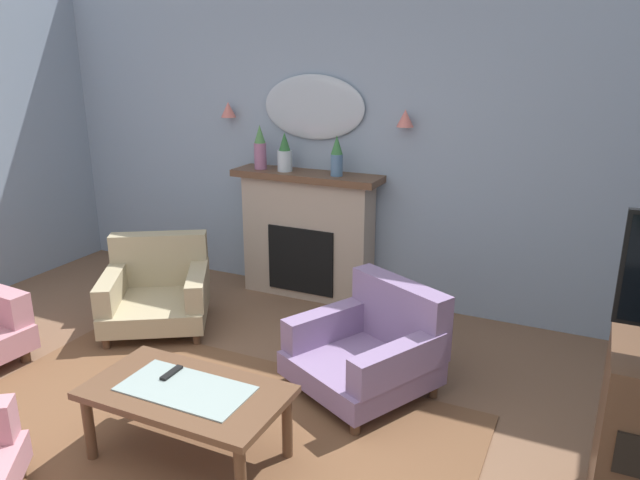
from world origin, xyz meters
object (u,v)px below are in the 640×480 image
at_px(wall_sconce_right, 405,118).
at_px(armchair_by_coffee_table, 372,346).
at_px(armchair_in_corner, 157,289).
at_px(wall_mirror, 313,107).
at_px(mantel_vase_centre, 285,154).
at_px(coffee_table, 186,398).
at_px(fireplace, 307,236).
at_px(mantel_vase_left, 260,148).
at_px(mantel_vase_right, 337,156).
at_px(tv_remote, 172,373).
at_px(wall_sconce_left, 228,110).

bearing_deg(wall_sconce_right, armchair_by_coffee_table, -79.28).
xyz_separation_m(wall_sconce_right, armchair_in_corner, (-1.70, -1.16, -1.35)).
height_order(wall_mirror, armchair_in_corner, wall_mirror).
height_order(mantel_vase_centre, coffee_table, mantel_vase_centre).
relative_size(fireplace, armchair_by_coffee_table, 1.24).
bearing_deg(mantel_vase_centre, mantel_vase_left, 180.00).
xyz_separation_m(mantel_vase_right, coffee_table, (0.15, -2.37, -0.95)).
distance_m(wall_mirror, tv_remote, 2.78).
bearing_deg(armchair_in_corner, wall_sconce_right, 34.42).
height_order(fireplace, mantel_vase_centre, mantel_vase_centre).
bearing_deg(wall_mirror, mantel_vase_right, -29.54).
bearing_deg(mantel_vase_left, mantel_vase_right, -0.00).
relative_size(mantel_vase_right, wall_sconce_right, 2.47).
bearing_deg(armchair_by_coffee_table, mantel_vase_right, 123.09).
bearing_deg(fireplace, coffee_table, -79.30).
xyz_separation_m(mantel_vase_right, wall_mirror, (-0.30, 0.17, 0.38)).
relative_size(coffee_table, armchair_in_corner, 0.98).
height_order(coffee_table, armchair_by_coffee_table, armchair_by_coffee_table).
height_order(wall_sconce_right, armchair_by_coffee_table, wall_sconce_right).
bearing_deg(armchair_in_corner, wall_mirror, 55.02).
bearing_deg(armchair_in_corner, fireplace, 51.62).
height_order(fireplace, mantel_vase_right, mantel_vase_right).
distance_m(mantel_vase_left, wall_mirror, 0.60).
bearing_deg(wall_sconce_right, coffee_table, -99.03).
height_order(mantel_vase_centre, wall_mirror, wall_mirror).
xyz_separation_m(fireplace, armchair_by_coffee_table, (1.11, -1.27, -0.27)).
bearing_deg(mantel_vase_right, armchair_by_coffee_table, -56.91).
xyz_separation_m(wall_sconce_left, tv_remote, (1.14, -2.41, -1.21)).
relative_size(mantel_vase_right, wall_mirror, 0.36).
distance_m(mantel_vase_centre, wall_mirror, 0.48).
distance_m(mantel_vase_centre, tv_remote, 2.49).
distance_m(mantel_vase_right, wall_mirror, 0.51).
bearing_deg(tv_remote, coffee_table, -28.24).
relative_size(coffee_table, armchair_by_coffee_table, 1.00).
relative_size(mantel_vase_right, tv_remote, 2.16).
relative_size(wall_sconce_right, armchair_by_coffee_table, 0.13).
bearing_deg(mantel_vase_left, mantel_vase_centre, -0.00).
height_order(armchair_by_coffee_table, armchair_in_corner, same).
xyz_separation_m(wall_sconce_right, tv_remote, (-0.56, -2.41, -1.21)).
xyz_separation_m(wall_mirror, coffee_table, (0.45, -2.54, -1.33)).
distance_m(mantel_vase_centre, armchair_by_coffee_table, 2.06).
distance_m(fireplace, tv_remote, 2.34).
distance_m(wall_sconce_left, coffee_table, 3.09).
distance_m(mantel_vase_right, wall_sconce_right, 0.65).
relative_size(mantel_vase_left, mantel_vase_right, 1.14).
bearing_deg(wall_mirror, armchair_in_corner, -124.98).
bearing_deg(wall_sconce_right, fireplace, -173.84).
bearing_deg(armchair_by_coffee_table, wall_sconce_left, 145.23).
distance_m(mantel_vase_right, wall_sconce_left, 1.20).
xyz_separation_m(mantel_vase_left, mantel_vase_centre, (0.25, -0.00, -0.04)).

